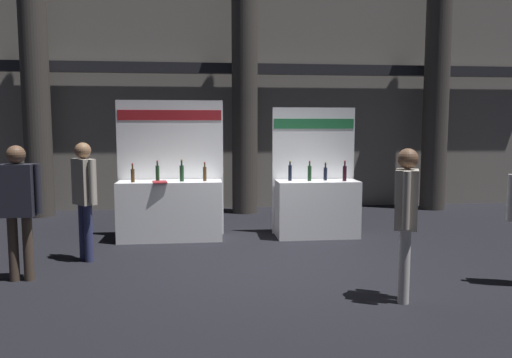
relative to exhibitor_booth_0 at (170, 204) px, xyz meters
The scene contains 7 objects.
ground_plane 2.44m from the exhibitor_booth_0, 49.65° to the right, with size 29.34×29.34×0.00m, color black.
hall_colonnade 4.24m from the exhibitor_booth_0, 64.34° to the left, with size 14.67×1.19×6.02m.
exhibitor_booth_0 is the anchor object (origin of this frame).
exhibitor_booth_1 2.60m from the exhibitor_booth_0, ahead, with size 1.53×0.66×2.31m.
visitor_0 2.82m from the exhibitor_booth_0, 128.95° to the right, with size 0.58×0.26×1.74m.
visitor_1 1.77m from the exhibitor_booth_0, 131.68° to the right, with size 0.39×0.42×1.74m.
visitor_4 4.44m from the exhibitor_booth_0, 50.35° to the right, with size 0.35×0.46×1.73m.
Camera 1 is at (-0.94, -6.78, 1.97)m, focal length 34.38 mm.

